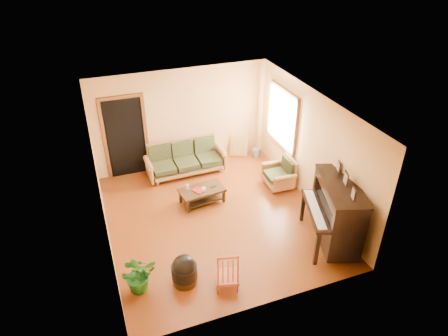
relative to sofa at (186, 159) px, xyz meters
name	(u,v)px	position (x,y,z in m)	size (l,w,h in m)	color
floor	(215,217)	(0.09, -1.99, -0.42)	(5.00, 5.00, 0.00)	#57240B
doorway	(126,138)	(-1.36, 0.49, 0.60)	(1.08, 0.16, 2.05)	black
window	(283,117)	(2.30, -0.69, 1.08)	(0.12, 1.36, 1.46)	white
sofa	(186,159)	(0.00, 0.00, 0.00)	(1.98, 0.83, 0.85)	#A0683A
coffee_table	(202,196)	(0.00, -1.35, -0.24)	(1.00, 0.55, 0.36)	black
armchair	(279,173)	(1.95, -1.34, -0.05)	(0.72, 0.75, 0.75)	#A0683A
piano	(337,213)	(2.09, -3.50, 0.25)	(0.90, 1.53, 1.35)	black
footstool	(184,273)	(-1.03, -3.55, -0.20)	(0.46, 0.46, 0.44)	black
red_chair	(227,268)	(-0.35, -3.89, 0.00)	(0.40, 0.44, 0.85)	#983A1B
leaning_frame	(239,146)	(1.60, 0.36, -0.10)	(0.49, 0.11, 0.65)	gold
ceramic_crock	(256,152)	(2.05, 0.20, -0.31)	(0.18, 0.18, 0.23)	#3755A6
potted_plant	(139,274)	(-1.80, -3.42, -0.08)	(0.62, 0.54, 0.69)	#1A5C1A
book	(195,192)	(-0.18, -1.43, -0.05)	(0.18, 0.24, 0.02)	#A71616
candle	(188,187)	(-0.30, -1.23, 0.00)	(0.07, 0.07, 0.11)	silver
glass_jar	(204,189)	(0.02, -1.41, -0.03)	(0.10, 0.10, 0.07)	silver
remote	(213,187)	(0.27, -1.36, -0.05)	(0.15, 0.04, 0.01)	black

